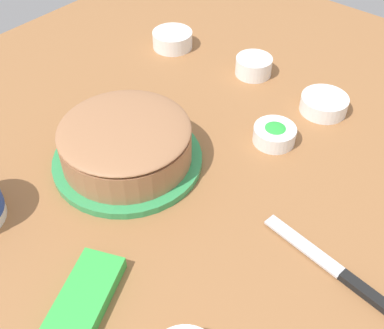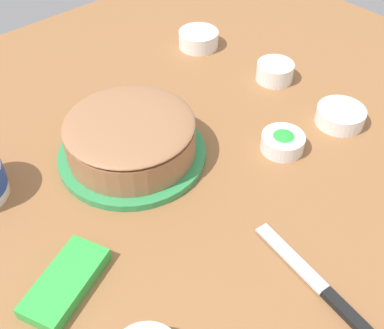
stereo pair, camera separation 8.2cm
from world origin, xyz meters
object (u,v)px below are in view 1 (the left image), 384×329
at_px(spreading_knife, 341,274).
at_px(candy_box_lower, 85,297).
at_px(sprinkle_bowl_blue, 324,104).
at_px(sprinkle_bowl_pink, 254,65).
at_px(sprinkle_bowl_green, 274,134).
at_px(sprinkle_bowl_rainbow, 173,39).
at_px(frosted_cake, 126,145).

xyz_separation_m(spreading_knife, candy_box_lower, (-0.27, 0.25, 0.01)).
bearing_deg(candy_box_lower, sprinkle_bowl_blue, -26.94).
height_order(sprinkle_bowl_pink, sprinkle_bowl_blue, sprinkle_bowl_pink).
relative_size(sprinkle_bowl_pink, sprinkle_bowl_green, 1.01).
xyz_separation_m(sprinkle_bowl_rainbow, candy_box_lower, (-0.60, -0.37, -0.01)).
height_order(frosted_cake, spreading_knife, frosted_cake).
relative_size(sprinkle_bowl_rainbow, sprinkle_bowl_blue, 1.00).
bearing_deg(spreading_knife, sprinkle_bowl_pink, 48.81).
relative_size(frosted_cake, spreading_knife, 1.15).
bearing_deg(candy_box_lower, sprinkle_bowl_pink, -9.81).
distance_m(spreading_knife, sprinkle_bowl_green, 0.31).
relative_size(sprinkle_bowl_pink, candy_box_lower, 0.58).
bearing_deg(sprinkle_bowl_pink, candy_box_lower, -166.30).
bearing_deg(candy_box_lower, spreading_knife, -66.82).
bearing_deg(frosted_cake, spreading_knife, -85.44).
xyz_separation_m(frosted_cake, candy_box_lower, (-0.24, -0.16, -0.03)).
bearing_deg(spreading_knife, candy_box_lower, 136.69).
bearing_deg(spreading_knife, frosted_cake, 94.56).
relative_size(frosted_cake, candy_box_lower, 1.94).
distance_m(spreading_knife, sprinkle_bowl_blue, 0.40).
bearing_deg(candy_box_lower, sprinkle_bowl_rainbow, 8.47).
distance_m(spreading_knife, sprinkle_bowl_pink, 0.54).
bearing_deg(candy_box_lower, sprinkle_bowl_green, -24.98).
distance_m(sprinkle_bowl_green, sprinkle_bowl_blue, 0.15).
relative_size(sprinkle_bowl_rainbow, sprinkle_bowl_pink, 1.18).
distance_m(sprinkle_bowl_pink, candy_box_lower, 0.64).
relative_size(spreading_knife, sprinkle_bowl_blue, 2.46).
xyz_separation_m(frosted_cake, sprinkle_bowl_green, (0.22, -0.17, -0.02)).
xyz_separation_m(spreading_knife, sprinkle_bowl_pink, (0.36, 0.41, 0.02)).
relative_size(spreading_knife, candy_box_lower, 1.69).
relative_size(sprinkle_bowl_blue, candy_box_lower, 0.69).
relative_size(sprinkle_bowl_pink, sprinkle_bowl_blue, 0.85).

